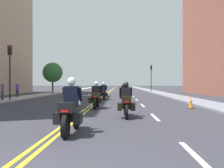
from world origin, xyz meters
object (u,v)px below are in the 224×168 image
Objects in this scene: motorcycle_2 at (96,97)px; motorcycle_5 at (124,91)px; motorcycle_3 at (125,94)px; pedestrian_2 at (2,91)px; motorcycle_1 at (126,103)px; traffic_light_far at (151,73)px; pedestrian_0 at (17,90)px; street_tree_0 at (53,72)px; traffic_light_near at (10,63)px; traffic_cone_0 at (191,102)px; motorcycle_0 at (71,111)px; motorcycle_4 at (104,93)px.

motorcycle_2 is 12.67m from motorcycle_5.
pedestrian_2 is at bearing 176.99° from motorcycle_3.
motorcycle_1 is 32.87m from traffic_light_far.
street_tree_0 is at bearing -6.59° from pedestrian_0.
motorcycle_2 is at bearing -108.75° from motorcycle_3.
street_tree_0 is at bearing 92.46° from traffic_light_near.
traffic_light_far is (1.18, 28.38, 2.88)m from traffic_cone_0.
traffic_cone_0 is 0.16× the size of street_tree_0.
motorcycle_0 is at bearing -92.60° from motorcycle_5.
pedestrian_2 is (-10.07, 9.49, 0.20)m from motorcycle_1.
traffic_light_near reaches higher than motorcycle_2.
motorcycle_2 is 23.45m from street_tree_0.
motorcycle_5 is (1.90, 12.52, 0.00)m from motorcycle_2.
traffic_light_near is 2.47m from pedestrian_2.
pedestrian_2 is at bearing -89.60° from street_tree_0.
traffic_cone_0 is at bearing -56.78° from street_tree_0.
motorcycle_3 is 0.45× the size of traffic_light_far.
street_tree_0 reaches higher than motorcycle_1.
motorcycle_4 is 1.35× the size of pedestrian_2.
street_tree_0 is (-8.43, 13.51, 2.49)m from motorcycle_4.
pedestrian_0 reaches higher than motorcycle_1.
traffic_light_near is at bearing 157.26° from traffic_cone_0.
motorcycle_2 is 0.97× the size of motorcycle_4.
motorcycle_5 is 11.29m from pedestrian_0.
motorcycle_3 reaches higher than traffic_cone_0.
street_tree_0 reaches higher than motorcycle_2.
motorcycle_2 is 2.88× the size of traffic_cone_0.
motorcycle_0 is 20.22m from motorcycle_5.
traffic_light_far is (6.90, 20.29, 2.61)m from motorcycle_4.
motorcycle_2 reaches higher than motorcycle_1.
traffic_light_near is at bearing 133.70° from motorcycle_1.
traffic_light_near reaches higher than motorcycle_4.
traffic_light_near is at bearing -102.14° from pedestrian_2.
traffic_light_near is (-7.78, 13.36, 2.58)m from motorcycle_0.
traffic_cone_0 is (3.96, 3.98, -0.28)m from motorcycle_1.
traffic_light_far is at bearing 77.72° from motorcycle_2.
motorcycle_4 is at bearing -58.04° from street_tree_0.
traffic_cone_0 is at bearing -70.29° from motorcycle_5.
motorcycle_0 reaches higher than motorcycle_5.
motorcycle_2 is 10.09m from pedestrian_2.
motorcycle_0 is at bearing -89.00° from motorcycle_2.
pedestrian_0 is at bearing -15.45° from pedestrian_2.
traffic_light_near reaches higher than motorcycle_5.
motorcycle_1 is at bearing -158.41° from pedestrian_2.
motorcycle_0 is at bearing -172.85° from pedestrian_2.
motorcycle_0 is at bearing -155.92° from pedestrian_0.
traffic_light_near is 1.02× the size of street_tree_0.
motorcycle_5 reaches higher than motorcycle_3.
motorcycle_2 is 5.66m from traffic_cone_0.
traffic_light_far reaches higher than motorcycle_2.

